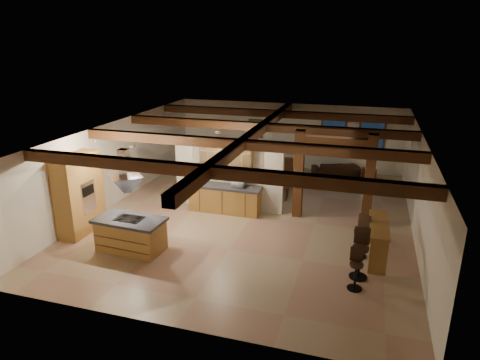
# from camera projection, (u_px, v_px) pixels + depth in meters

# --- Properties ---
(ground) EXTENTS (12.00, 12.00, 0.00)m
(ground) POSITION_uv_depth(u_px,v_px,m) (252.00, 216.00, 14.22)
(ground) COLOR tan
(ground) RESTS_ON ground
(room_walls) EXTENTS (12.00, 12.00, 12.00)m
(room_walls) POSITION_uv_depth(u_px,v_px,m) (253.00, 165.00, 13.65)
(room_walls) COLOR beige
(room_walls) RESTS_ON ground
(ceiling_beams) EXTENTS (10.00, 12.00, 0.28)m
(ceiling_beams) POSITION_uv_depth(u_px,v_px,m) (253.00, 135.00, 13.34)
(ceiling_beams) COLOR #402010
(ceiling_beams) RESTS_ON room_walls
(timber_posts) EXTENTS (2.50, 0.30, 2.90)m
(timber_posts) POSITION_uv_depth(u_px,v_px,m) (334.00, 168.00, 13.42)
(timber_posts) COLOR #402010
(timber_posts) RESTS_ON ground
(partition_wall) EXTENTS (3.80, 0.18, 2.20)m
(partition_wall) POSITION_uv_depth(u_px,v_px,m) (228.00, 178.00, 14.60)
(partition_wall) COLOR beige
(partition_wall) RESTS_ON ground
(pantry_cabinet) EXTENTS (0.67, 1.60, 2.40)m
(pantry_cabinet) POSITION_uv_depth(u_px,v_px,m) (79.00, 194.00, 12.76)
(pantry_cabinet) COLOR olive
(pantry_cabinet) RESTS_ON ground
(back_counter) EXTENTS (2.50, 0.66, 0.94)m
(back_counter) POSITION_uv_depth(u_px,v_px,m) (225.00, 199.00, 14.44)
(back_counter) COLOR olive
(back_counter) RESTS_ON ground
(upper_display_cabinet) EXTENTS (1.80, 0.36, 0.95)m
(upper_display_cabinet) POSITION_uv_depth(u_px,v_px,m) (226.00, 158.00, 14.19)
(upper_display_cabinet) COLOR olive
(upper_display_cabinet) RESTS_ON partition_wall
(range_hood) EXTENTS (1.10, 1.10, 1.40)m
(range_hood) POSITION_uv_depth(u_px,v_px,m) (127.00, 190.00, 11.42)
(range_hood) COLOR silver
(range_hood) RESTS_ON room_walls
(back_windows) EXTENTS (2.70, 0.07, 1.70)m
(back_windows) POSITION_uv_depth(u_px,v_px,m) (352.00, 139.00, 18.35)
(back_windows) COLOR #402010
(back_windows) RESTS_ON room_walls
(framed_art) EXTENTS (0.65, 0.05, 0.85)m
(framed_art) POSITION_uv_depth(u_px,v_px,m) (255.00, 129.00, 19.47)
(framed_art) COLOR #402010
(framed_art) RESTS_ON room_walls
(recessed_cans) EXTENTS (3.16, 2.46, 0.03)m
(recessed_cans) POSITION_uv_depth(u_px,v_px,m) (150.00, 139.00, 12.25)
(recessed_cans) COLOR silver
(recessed_cans) RESTS_ON room_walls
(kitchen_island) EXTENTS (1.98, 1.14, 0.95)m
(kitchen_island) POSITION_uv_depth(u_px,v_px,m) (131.00, 234.00, 11.84)
(kitchen_island) COLOR olive
(kitchen_island) RESTS_ON ground
(dining_table) EXTENTS (1.83, 1.27, 0.59)m
(dining_table) POSITION_uv_depth(u_px,v_px,m) (266.00, 183.00, 16.51)
(dining_table) COLOR #3F220F
(dining_table) RESTS_ON ground
(sofa) EXTENTS (2.11, 1.41, 0.57)m
(sofa) POSITION_uv_depth(u_px,v_px,m) (336.00, 169.00, 18.34)
(sofa) COLOR black
(sofa) RESTS_ON ground
(microwave) EXTENTS (0.44, 0.31, 0.23)m
(microwave) POSITION_uv_depth(u_px,v_px,m) (239.00, 184.00, 14.12)
(microwave) COLOR silver
(microwave) RESTS_ON back_counter
(bar_counter) EXTENTS (0.53, 1.93, 1.01)m
(bar_counter) POSITION_uv_depth(u_px,v_px,m) (378.00, 235.00, 11.32)
(bar_counter) COLOR olive
(bar_counter) RESTS_ON ground
(side_table) EXTENTS (0.59, 0.59, 0.57)m
(side_table) POSITION_uv_depth(u_px,v_px,m) (369.00, 175.00, 17.60)
(side_table) COLOR #402010
(side_table) RESTS_ON ground
(table_lamp) EXTENTS (0.29, 0.29, 0.34)m
(table_lamp) POSITION_uv_depth(u_px,v_px,m) (370.00, 162.00, 17.43)
(table_lamp) COLOR black
(table_lamp) RESTS_ON side_table
(bar_stool_a) EXTENTS (0.36, 0.37, 1.02)m
(bar_stool_a) POSITION_uv_depth(u_px,v_px,m) (356.00, 269.00, 9.98)
(bar_stool_a) COLOR black
(bar_stool_a) RESTS_ON ground
(bar_stool_b) EXTENTS (0.45, 0.45, 1.27)m
(bar_stool_b) POSITION_uv_depth(u_px,v_px,m) (360.00, 253.00, 10.43)
(bar_stool_b) COLOR black
(bar_stool_b) RESTS_ON ground
(bar_stool_c) EXTENTS (0.44, 0.45, 1.16)m
(bar_stool_c) POSITION_uv_depth(u_px,v_px,m) (361.00, 236.00, 11.45)
(bar_stool_c) COLOR black
(bar_stool_c) RESTS_ON ground
(dining_chairs) EXTENTS (2.00, 2.00, 1.25)m
(dining_chairs) POSITION_uv_depth(u_px,v_px,m) (266.00, 175.00, 16.40)
(dining_chairs) COLOR #402010
(dining_chairs) RESTS_ON ground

